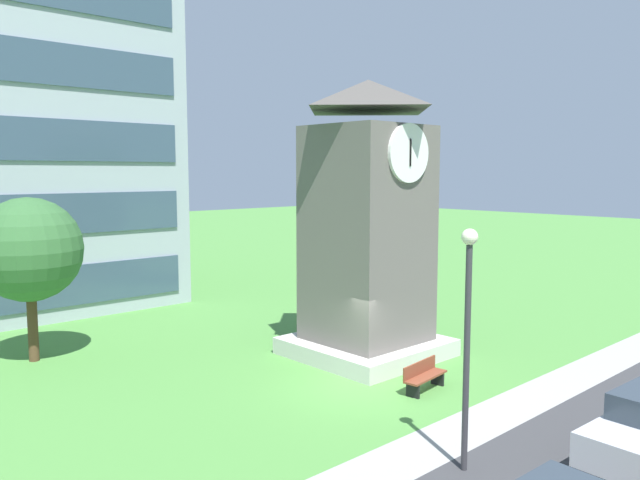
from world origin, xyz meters
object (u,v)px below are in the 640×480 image
clock_tower (367,235)px  tree_near_tower (29,250)px  street_lamp (468,321)px  park_bench (424,376)px

clock_tower → tree_near_tower: size_ratio=1.70×
clock_tower → street_lamp: size_ratio=1.81×
clock_tower → park_bench: bearing=-111.4°
park_bench → tree_near_tower: size_ratio=0.32×
street_lamp → tree_near_tower: tree_near_tower is taller
park_bench → tree_near_tower: 14.03m
tree_near_tower → park_bench: bearing=-55.5°
street_lamp → tree_near_tower: size_ratio=0.94×
clock_tower → park_bench: size_ratio=5.32×
tree_near_tower → clock_tower: bearing=-39.0°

